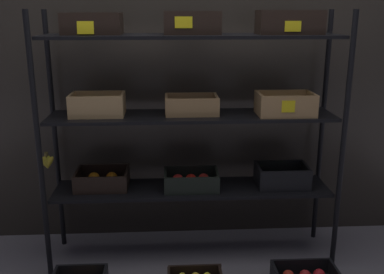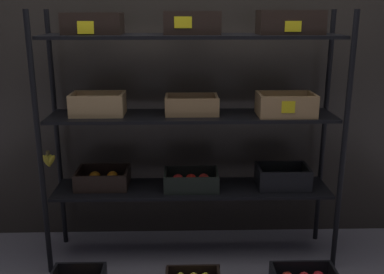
# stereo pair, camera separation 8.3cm
# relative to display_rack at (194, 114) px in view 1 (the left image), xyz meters

# --- Properties ---
(ground_plane) EXTENTS (10.00, 10.00, 0.00)m
(ground_plane) POSITION_rel_display_rack_xyz_m (-0.01, -0.00, -0.97)
(ground_plane) COLOR slate
(storefront_wall) EXTENTS (4.19, 0.12, 2.40)m
(storefront_wall) POSITION_rel_display_rack_xyz_m (-0.01, 0.39, 0.23)
(storefront_wall) COLOR #2D2823
(storefront_wall) RESTS_ON ground_plane
(display_rack) EXTENTS (1.89, 0.41, 1.59)m
(display_rack) POSITION_rel_display_rack_xyz_m (0.00, 0.00, 0.00)
(display_rack) COLOR black
(display_rack) RESTS_ON ground_plane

